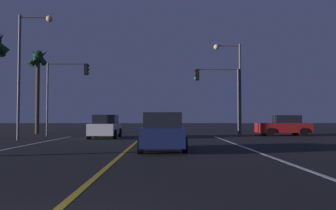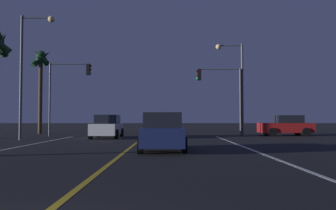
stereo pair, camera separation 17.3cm
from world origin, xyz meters
TOP-DOWN VIEW (x-y plane):
  - lane_edge_right at (5.70, 9.15)m, footprint 0.16×30.30m
  - lane_center_divider at (0.00, 9.15)m, footprint 0.16×30.30m
  - car_crossing_side at (11.68, 25.65)m, footprint 4.30×2.02m
  - car_oncoming at (-2.61, 22.28)m, footprint 2.02×4.30m
  - car_lead_same_lane at (1.63, 12.39)m, footprint 2.02×4.30m
  - traffic_light_near_right at (6.00, 24.80)m, footprint 3.65×0.36m
  - traffic_light_near_left at (-6.16, 24.80)m, footprint 3.43×0.36m
  - street_lamp_left_mid at (-7.40, 19.75)m, footprint 2.27×0.44m
  - street_lamp_right_far at (7.38, 24.90)m, footprint 2.24×0.44m
  - palm_tree_left_far at (-10.19, 29.29)m, footprint 2.05×2.20m

SIDE VIEW (x-z plane):
  - lane_edge_right at x=5.70m, z-range 0.00..0.01m
  - lane_center_divider at x=0.00m, z-range 0.00..0.01m
  - car_crossing_side at x=11.68m, z-range -0.03..1.67m
  - car_oncoming at x=-2.61m, z-range -0.03..1.67m
  - car_lead_same_lane at x=1.63m, z-range -0.03..1.67m
  - traffic_light_near_right at x=6.00m, z-range 1.36..6.84m
  - traffic_light_near_left at x=-6.16m, z-range 1.42..7.33m
  - street_lamp_right_far at x=7.38m, z-range 1.06..8.60m
  - street_lamp_left_mid at x=-7.40m, z-range 1.10..9.41m
  - palm_tree_left_far at x=-10.19m, z-range 2.42..10.62m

